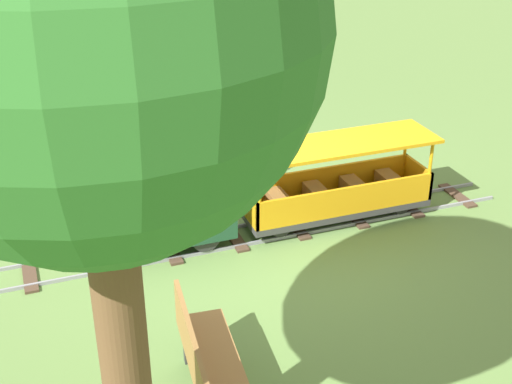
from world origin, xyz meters
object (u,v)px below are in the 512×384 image
object	(u,v)px
oak_tree_near	(88,31)
passenger_car	(336,188)
conductor_person	(192,135)
locomotive	(175,211)
park_bench	(208,365)

from	to	relation	value
oak_tree_near	passenger_car	bearing A→B (deg)	-44.03
conductor_person	oak_tree_near	bearing A→B (deg)	159.23
locomotive	park_bench	distance (m)	2.47
locomotive	conductor_person	world-z (taller)	conductor_person
locomotive	conductor_person	bearing A→B (deg)	-26.59
park_bench	oak_tree_near	xyz separation A→B (m)	(-0.69, 0.72, 2.86)
locomotive	park_bench	size ratio (longest dim) A/B	1.09
passenger_car	oak_tree_near	world-z (taller)	oak_tree_near
locomotive	conductor_person	distance (m)	1.12
locomotive	oak_tree_near	bearing A→B (deg)	161.02
locomotive	passenger_car	size ratio (longest dim) A/B	0.61
park_bench	oak_tree_near	distance (m)	3.02
passenger_car	park_bench	xyz separation A→B (m)	(-2.44, 2.31, -0.01)
locomotive	park_bench	bearing A→B (deg)	171.61
park_bench	conductor_person	bearing A→B (deg)	-13.68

